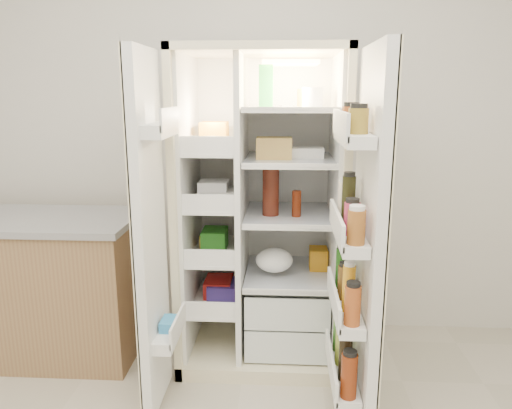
{
  "coord_description": "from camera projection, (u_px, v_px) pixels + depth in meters",
  "views": [
    {
      "loc": [
        0.22,
        -1.11,
        1.57
      ],
      "look_at": [
        0.08,
        1.25,
        1.02
      ],
      "focal_mm": 34.0,
      "sensor_mm": 36.0,
      "label": 1
    }
  ],
  "objects": [
    {
      "name": "refrigerator",
      "position": [
        265.0,
        234.0,
        2.88
      ],
      "size": [
        0.92,
        0.7,
        1.8
      ],
      "color": "beige",
      "rests_on": "floor"
    },
    {
      "name": "fridge_door",
      "position": [
        363.0,
        252.0,
        2.14
      ],
      "size": [
        0.17,
        0.58,
        1.72
      ],
      "color": "white",
      "rests_on": "floor"
    },
    {
      "name": "kitchen_counter",
      "position": [
        41.0,
        285.0,
        2.91
      ],
      "size": [
        1.18,
        0.63,
        0.86
      ],
      "color": "olive",
      "rests_on": "floor"
    },
    {
      "name": "wall_back",
      "position": [
        250.0,
        127.0,
        3.08
      ],
      "size": [
        4.0,
        0.02,
        2.7
      ],
      "primitive_type": "cube",
      "color": "silver",
      "rests_on": "floor"
    },
    {
      "name": "freezer_door",
      "position": [
        151.0,
        239.0,
        2.28
      ],
      "size": [
        0.15,
        0.4,
        1.72
      ],
      "color": "white",
      "rests_on": "floor"
    }
  ]
}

